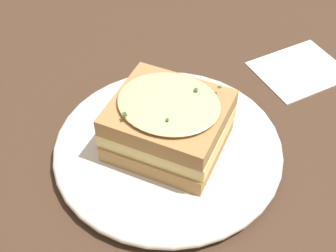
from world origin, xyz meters
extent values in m
plane|color=#473021|center=(0.00, 0.00, 0.00)|extent=(2.40, 2.40, 0.00)
cylinder|color=silver|center=(0.02, -0.02, 0.01)|extent=(0.26, 0.26, 0.02)
torus|color=silver|center=(0.02, -0.02, 0.01)|extent=(0.27, 0.27, 0.01)
cube|color=#B2844C|center=(0.02, -0.02, 0.03)|extent=(0.15, 0.15, 0.02)
cube|color=#EAD17A|center=(0.02, -0.02, 0.05)|extent=(0.14, 0.16, 0.02)
cube|color=#B2844C|center=(0.02, -0.02, 0.07)|extent=(0.15, 0.15, 0.02)
ellipsoid|color=beige|center=(0.02, -0.02, 0.08)|extent=(0.13, 0.14, 0.01)
cube|color=#2D6028|center=(0.06, -0.03, 0.09)|extent=(0.01, 0.01, 0.00)
cube|color=#2D6028|center=(-0.02, 0.00, 0.09)|extent=(0.01, 0.01, 0.00)
cube|color=#2D6028|center=(0.00, -0.04, 0.09)|extent=(0.00, 0.00, 0.00)
cube|color=#2D6028|center=(0.08, -0.05, 0.09)|extent=(0.00, 0.00, 0.00)
cube|color=white|center=(0.27, -0.05, 0.00)|extent=(0.15, 0.14, 0.00)
camera|label=1|loc=(-0.25, -0.27, 0.43)|focal=50.00mm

